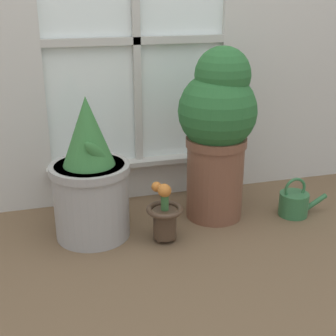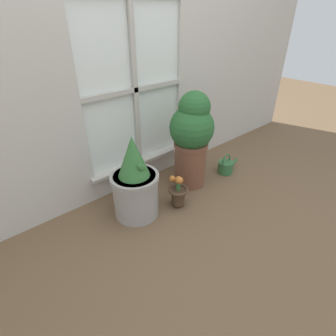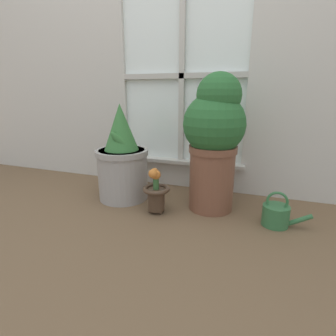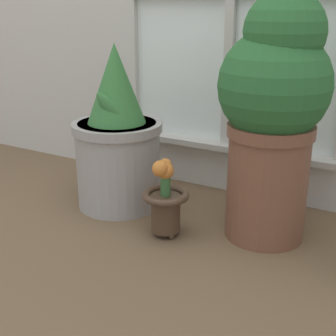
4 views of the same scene
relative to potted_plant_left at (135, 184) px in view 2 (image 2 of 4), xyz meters
The scene contains 6 objects.
ground_plane 0.50m from the potted_plant_left, 46.78° to the right, with size 10.00×10.00×0.00m, color brown.
wall_with_window 1.12m from the potted_plant_left, 51.84° to the left, with size 4.40×0.10×2.50m.
potted_plant_left is the anchor object (origin of this frame).
potted_plant_right 0.61m from the potted_plant_left, ahead, with size 0.35×0.35×0.80m.
flower_vase 0.35m from the potted_plant_left, 24.86° to the right, with size 0.16×0.16×0.27m.
watering_can 0.98m from the potted_plant_left, ahead, with size 0.25×0.14×0.19m.
Camera 2 is at (-1.11, -0.99, 1.30)m, focal length 28.00 mm.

